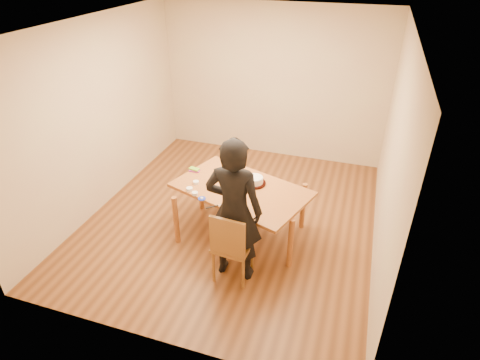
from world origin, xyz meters
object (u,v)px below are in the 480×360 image
(person, at_px, (234,211))
(cake_plate, at_px, (255,183))
(dining_table, at_px, (241,189))
(cake, at_px, (255,180))
(dining_chair, at_px, (233,245))

(person, bearing_deg, cake_plate, -90.70)
(dining_table, height_order, cake_plate, cake_plate)
(dining_table, distance_m, cake_plate, 0.21)
(cake_plate, relative_size, cake, 1.32)
(dining_chair, xyz_separation_m, cake_plate, (-0.01, 0.93, 0.31))
(cake_plate, bearing_deg, person, -89.15)
(cake, distance_m, person, 0.89)
(dining_table, xyz_separation_m, dining_chair, (0.15, -0.78, -0.28))
(cake, relative_size, person, 0.12)
(dining_chair, relative_size, person, 0.24)
(dining_chair, distance_m, person, 0.46)
(dining_table, bearing_deg, cake, 66.74)
(dining_chair, xyz_separation_m, person, (0.00, 0.04, 0.45))
(dining_chair, distance_m, cake, 0.99)
(dining_table, height_order, dining_chair, dining_table)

